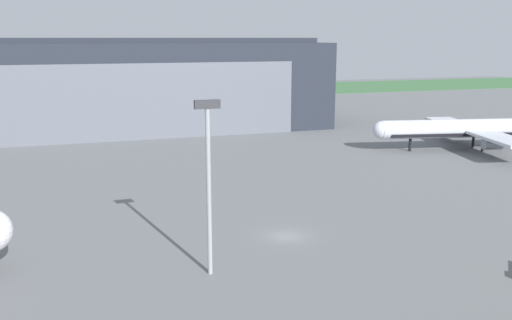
# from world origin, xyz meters

# --- Properties ---
(ground_plane) EXTENTS (440.00, 440.00, 0.00)m
(ground_plane) POSITION_xyz_m (0.00, 0.00, 0.00)
(ground_plane) COLOR slate
(grass_field_strip) EXTENTS (440.00, 56.00, 0.08)m
(grass_field_strip) POSITION_xyz_m (0.00, 178.25, 0.04)
(grass_field_strip) COLOR #3D6C40
(grass_field_strip) RESTS_ON ground_plane
(maintenance_hangar) EXTENTS (99.25, 30.63, 22.46)m
(maintenance_hangar) POSITION_xyz_m (-9.72, 83.82, 10.77)
(maintenance_hangar) COLOR #232833
(maintenance_hangar) RESTS_ON ground_plane
(airliner_far_right) EXTENTS (40.70, 36.43, 12.69)m
(airliner_far_right) POSITION_xyz_m (54.77, 36.06, 4.29)
(airliner_far_right) COLOR silver
(airliner_far_right) RESTS_ON ground_plane
(apron_light_mast) EXTENTS (2.40, 0.50, 16.93)m
(apron_light_mast) POSITION_xyz_m (-10.92, -7.47, 10.06)
(apron_light_mast) COLOR #99999E
(apron_light_mast) RESTS_ON ground_plane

